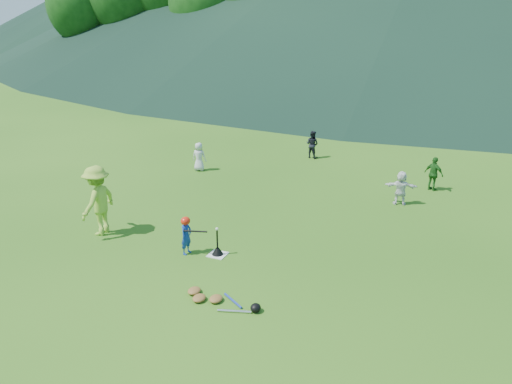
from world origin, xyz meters
TOP-DOWN VIEW (x-y plane):
  - ground at (0.00, 0.00)m, footprint 120.00×120.00m
  - home_plate at (0.00, 0.00)m, footprint 0.45×0.45m
  - baseball at (0.00, 0.00)m, footprint 0.08×0.08m
  - batter_child at (-0.78, -0.23)m, footprint 0.27×0.38m
  - adult_coach at (-3.65, -0.12)m, footprint 0.81×1.32m
  - fielder_a at (-4.02, 6.16)m, footprint 0.59×0.42m
  - fielder_b at (-0.50, 9.68)m, footprint 0.66×0.56m
  - fielder_c at (4.63, 7.41)m, footprint 0.76×0.57m
  - fielder_d at (3.78, 5.57)m, footprint 1.09×0.50m
  - batting_tee at (0.00, 0.00)m, footprint 0.30×0.30m
  - batter_gear at (-0.75, -0.24)m, footprint 0.73×0.26m
  - equipment_pile at (0.99, -1.98)m, footprint 1.80×0.69m
  - outfield_fence at (0.00, 28.00)m, footprint 70.07×0.08m

SIDE VIEW (x-z plane):
  - ground at x=0.00m, z-range 0.00..0.00m
  - home_plate at x=0.00m, z-range 0.00..0.02m
  - equipment_pile at x=0.99m, z-range -0.03..0.16m
  - batting_tee at x=0.00m, z-range -0.21..0.47m
  - batter_child at x=-0.78m, z-range 0.00..1.00m
  - fielder_d at x=3.78m, z-range 0.00..1.13m
  - fielder_a at x=-4.02m, z-range 0.00..1.13m
  - fielder_b at x=-0.50m, z-range 0.00..1.18m
  - fielder_c at x=4.63m, z-range 0.00..1.20m
  - outfield_fence at x=0.00m, z-range 0.03..1.36m
  - baseball at x=0.00m, z-range 0.70..0.78m
  - batter_gear at x=-0.75m, z-range 0.72..1.08m
  - adult_coach at x=-3.65m, z-range 0.00..1.99m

